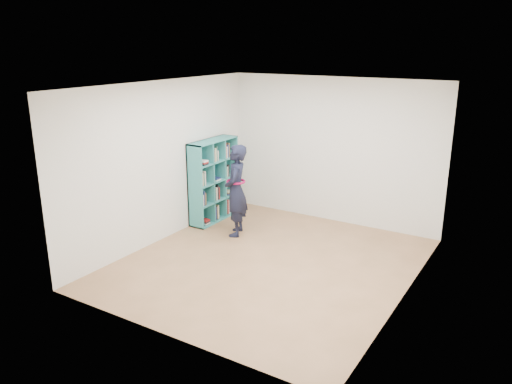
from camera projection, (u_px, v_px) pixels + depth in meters
The scene contains 9 objects.
floor at pixel (269, 263), 7.44m from camera, with size 4.50×4.50×0.00m, color olive.
ceiling at pixel (270, 86), 6.69m from camera, with size 4.50×4.50×0.00m, color white.
wall_left at pixel (162, 162), 8.07m from camera, with size 0.02×4.50×2.60m, color white.
wall_right at pixel (411, 202), 6.07m from camera, with size 0.02×4.50×2.60m, color white.
wall_back at pixel (332, 151), 8.90m from camera, with size 4.00×0.02×2.60m, color white.
wall_front at pixel (162, 227), 5.23m from camera, with size 4.00×0.02×2.60m, color white.
bookshelf at pixel (212, 181), 9.09m from camera, with size 0.33×1.12×1.50m.
person at pixel (236, 190), 8.34m from camera, with size 0.58×0.67×1.56m.
smartphone at pixel (227, 183), 8.40m from camera, with size 0.06×0.10×0.14m.
Camera 1 is at (3.40, -5.91, 3.17)m, focal length 35.00 mm.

